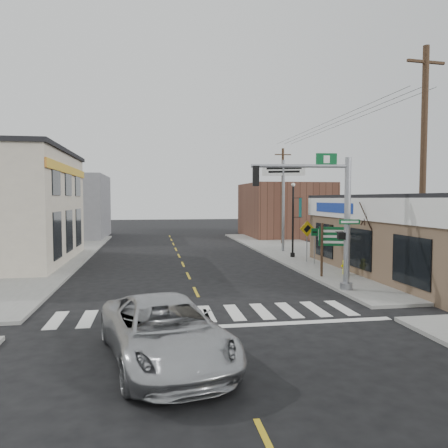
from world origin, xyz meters
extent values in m
plane|color=black|center=(0.00, 0.00, 0.00)|extent=(140.00, 140.00, 0.00)
cube|color=gray|center=(9.00, 13.00, 0.07)|extent=(6.00, 38.00, 0.13)
cube|color=gray|center=(-9.00, 13.00, 0.07)|extent=(6.00, 38.00, 0.13)
cube|color=gold|center=(0.00, 8.00, 0.01)|extent=(0.12, 56.00, 0.01)
cube|color=silver|center=(0.00, 0.40, 0.01)|extent=(11.00, 2.20, 0.01)
cube|color=brown|center=(12.00, 30.00, 2.80)|extent=(8.00, 10.00, 5.60)
cube|color=slate|center=(-11.00, 32.00, 3.20)|extent=(9.00, 10.00, 6.40)
imported|color=#ADAEB2|center=(-1.56, -3.90, 0.77)|extent=(3.67, 5.97, 1.54)
cylinder|color=#92949C|center=(6.36, 2.89, 2.95)|extent=(0.26, 0.26, 5.63)
cylinder|color=#92949C|center=(4.30, 2.89, 5.39)|extent=(4.13, 0.15, 0.15)
cube|color=black|center=(2.43, 2.89, 4.96)|extent=(0.26, 0.21, 0.84)
cube|color=#0A4B23|center=(6.36, 2.67, 3.04)|extent=(0.89, 0.04, 0.21)
cube|color=#0A4B23|center=(5.42, 2.89, 5.67)|extent=(0.89, 0.05, 0.52)
cube|color=black|center=(6.11, 2.84, 2.43)|extent=(0.30, 0.24, 0.30)
cube|color=#463120|center=(6.52, 6.04, 1.46)|extent=(0.10, 0.10, 2.67)
cube|color=#463120|center=(7.76, 6.04, 1.46)|extent=(0.10, 0.10, 2.67)
cube|color=#084625|center=(7.14, 5.98, 2.13)|extent=(1.52, 0.05, 0.95)
cylinder|color=#E5E600|center=(7.95, 6.44, 0.44)|extent=(0.22, 0.22, 0.62)
sphere|color=#E5E600|center=(7.95, 6.44, 0.78)|extent=(0.24, 0.24, 0.24)
cylinder|color=gray|center=(7.56, 11.00, 1.29)|extent=(0.06, 0.06, 2.32)
cube|color=gold|center=(7.56, 10.97, 2.17)|extent=(0.98, 0.03, 0.98)
cylinder|color=black|center=(7.40, 13.24, 2.50)|extent=(0.13, 0.13, 4.75)
sphere|color=silver|center=(7.40, 13.24, 4.93)|extent=(0.26, 0.26, 0.26)
cube|color=#0D514D|center=(7.90, 13.24, 3.42)|extent=(0.02, 0.50, 1.28)
cylinder|color=gray|center=(7.72, 16.47, 3.48)|extent=(0.20, 0.20, 6.71)
cube|color=white|center=(7.72, 16.47, 6.12)|extent=(3.16, 0.18, 0.84)
cylinder|color=black|center=(8.88, 5.32, 1.57)|extent=(0.18, 0.18, 2.89)
ellipsoid|color=#223B1C|center=(10.56, 4.82, 0.63)|extent=(1.33, 1.33, 1.00)
ellipsoid|color=black|center=(9.73, 6.76, 0.51)|extent=(1.00, 1.00, 0.75)
cylinder|color=#3F2820|center=(9.50, 2.39, 5.26)|extent=(0.27, 0.27, 10.25)
cube|color=#3F2820|center=(9.50, 2.39, 9.72)|extent=(1.78, 0.11, 0.11)
cylinder|color=#472C25|center=(9.34, 21.93, 4.23)|extent=(0.21, 0.21, 8.20)
cube|color=#472C25|center=(9.34, 21.93, 7.80)|extent=(1.43, 0.09, 0.09)
camera|label=1|loc=(-1.84, -14.53, 4.02)|focal=35.00mm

